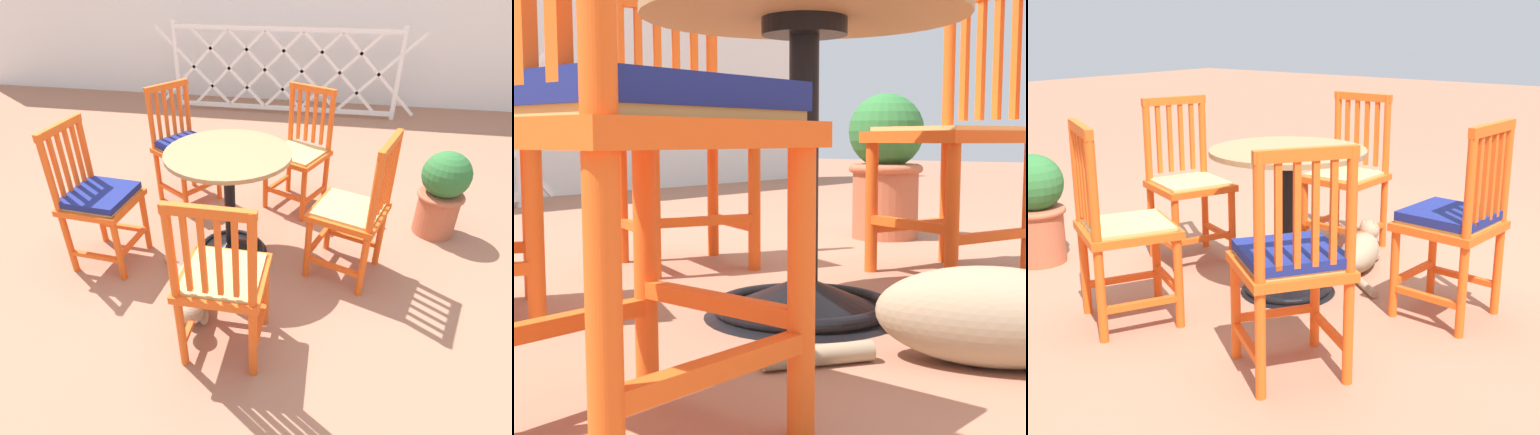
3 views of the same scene
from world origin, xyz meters
TOP-DOWN VIEW (x-y plane):
  - ground_plane at (0.00, 0.00)m, footprint 24.00×24.00m
  - lattice_fence_panel at (-0.19, 3.17)m, footprint 3.23×0.06m
  - cafe_table at (-0.13, 0.15)m, footprint 0.76×0.76m
  - orange_chair_at_corner at (0.23, 0.89)m, footprint 0.53×0.53m
  - orange_chair_near_fence at (-0.65, 0.81)m, footprint 0.55×0.55m
  - orange_chair_facing_out at (-0.91, -0.06)m, footprint 0.43×0.43m
  - orange_chair_by_planter at (0.02, -0.64)m, footprint 0.40×0.40m
  - orange_chair_tucked_in at (0.63, 0.09)m, footprint 0.51×0.51m
  - tabby_cat at (-0.24, -0.39)m, footprint 0.47×0.64m
  - terracotta_planter at (1.25, 0.66)m, footprint 0.32×0.32m

SIDE VIEW (x-z plane):
  - ground_plane at x=0.00m, z-range 0.00..0.00m
  - tabby_cat at x=-0.24m, z-range -0.02..0.21m
  - cafe_table at x=-0.13m, z-range -0.08..0.65m
  - terracotta_planter at x=1.25m, z-range 0.02..0.64m
  - orange_chair_at_corner at x=0.23m, z-range -0.02..0.89m
  - orange_chair_by_planter at x=0.02m, z-range -0.02..0.89m
  - orange_chair_tucked_in at x=0.63m, z-range -0.02..0.89m
  - orange_chair_near_fence at x=-0.65m, z-range -0.01..0.90m
  - orange_chair_facing_out at x=-0.91m, z-range -0.01..0.90m
  - lattice_fence_panel at x=-0.19m, z-range 0.00..1.05m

